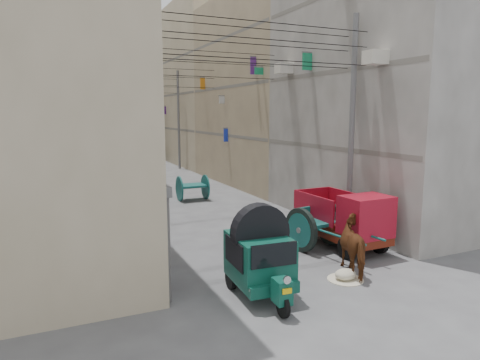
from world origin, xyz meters
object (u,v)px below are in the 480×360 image
auto_rickshaw (260,255)px  distant_car_grey (153,155)px  mini_truck (349,222)px  second_cart (193,187)px  distant_car_green (112,152)px  tonga_cart (316,226)px  horse (357,246)px  distant_car_white (140,180)px  feed_sack (345,274)px

auto_rickshaw → distant_car_grey: bearing=85.4°
mini_truck → second_cart: bearing=100.8°
auto_rickshaw → distant_car_green: auto_rickshaw is taller
distant_car_grey → distant_car_green: 6.43m
tonga_cart → horse: horse is taller
auto_rickshaw → horse: auto_rickshaw is taller
auto_rickshaw → mini_truck: 4.87m
distant_car_white → auto_rickshaw: bearing=70.1°
mini_truck → horse: 2.19m
tonga_cart → distant_car_green: tonga_cart is taller
feed_sack → distant_car_green: 37.00m
distant_car_white → distant_car_grey: distant_car_grey is taller
second_cart → tonga_cart: bearing=-81.3°
distant_car_green → tonga_cart: bearing=108.1°
distant_car_green → distant_car_grey: bearing=132.1°
second_cart → feed_sack: second_cart is taller
distant_car_grey → second_cart: bearing=-81.2°
second_cart → distant_car_white: bearing=113.3°
auto_rickshaw → second_cart: (2.21, 12.24, -0.35)m
distant_car_green → feed_sack: bearing=106.5°
second_cart → distant_car_white: second_cart is taller
second_cart → distant_car_green: second_cart is taller
mini_truck → second_cart: mini_truck is taller
tonga_cart → mini_truck: (0.91, -0.56, 0.18)m
auto_rickshaw → distant_car_white: bearing=92.2°
feed_sack → distant_car_white: size_ratio=0.19×
auto_rickshaw → distant_car_white: (0.35, 16.77, -0.49)m
mini_truck → horse: bearing=-123.5°
feed_sack → distant_car_green: bearing=91.8°
mini_truck → second_cart: size_ratio=2.34×
horse → second_cart: bearing=-66.0°
mini_truck → distant_car_grey: mini_truck is taller
second_cart → distant_car_green: 24.66m
mini_truck → distant_car_green: bearing=93.4°
tonga_cart → distant_car_white: 14.49m
feed_sack → horse: (0.63, 0.30, 0.65)m
auto_rickshaw → distant_car_green: bearing=91.2°
horse → distant_car_green: size_ratio=0.45×
feed_sack → distant_car_white: distant_car_white is taller
horse → distant_car_green: (-1.80, 36.68, -0.20)m
tonga_cart → horse: (-0.25, -2.42, 0.04)m
mini_truck → distant_car_grey: (0.01, 29.12, -0.31)m
mini_truck → feed_sack: mini_truck is taller
feed_sack → horse: horse is taller
distant_car_grey → auto_rickshaw: bearing=-82.6°
tonga_cart → second_cart: bearing=89.4°
tonga_cart → mini_truck: mini_truck is taller
auto_rickshaw → distant_car_grey: auto_rickshaw is taller
auto_rickshaw → distant_car_white: size_ratio=0.78×
tonga_cart → distant_car_green: bearing=85.2°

